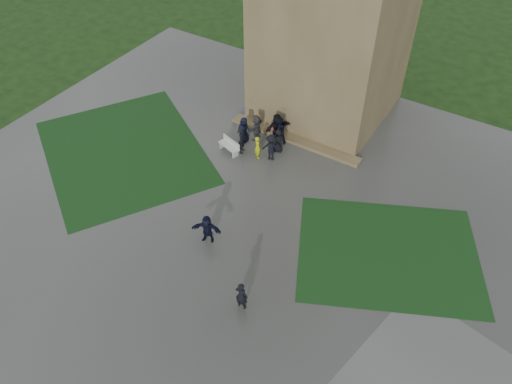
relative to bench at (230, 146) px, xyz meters
The scene contains 9 objects.
ground 8.05m from the bench, 68.99° to the right, with size 120.00×120.00×0.00m, color black.
plaza 6.23m from the bench, 62.35° to the right, with size 34.00×34.00×0.02m, color #3C3C39.
lawn_inset_left 6.64m from the bench, 148.10° to the right, with size 11.00×9.00×0.01m, color black.
lawn_inset_right 11.66m from the bench, 12.38° to the right, with size 9.00×7.00×0.01m, color black.
tower_plinth 4.25m from the bench, 47.12° to the left, with size 9.00×0.80×0.22m, color brown.
bench is the anchor object (origin of this frame).
visitor_cluster 2.43m from the bench, 46.31° to the left, with size 3.48×3.54×2.61m.
pedestrian_mid 7.30m from the bench, 64.77° to the right, with size 1.55×0.56×1.67m, color black.
pedestrian_near 11.34m from the bench, 53.12° to the right, with size 0.61×0.40×1.69m, color black.
Camera 1 is at (11.33, -12.22, 19.71)m, focal length 35.00 mm.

